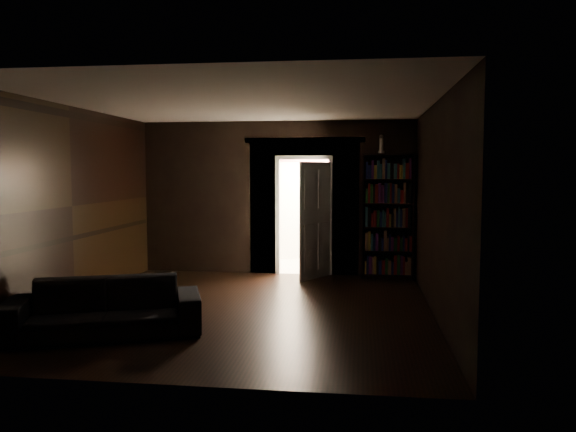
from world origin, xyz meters
name	(u,v)px	position (x,y,z in m)	size (l,w,h in m)	color
ground	(247,310)	(0.00, 0.00, 0.00)	(5.50, 5.50, 0.00)	black
room_walls	(260,185)	(-0.01, 1.07, 1.68)	(5.02, 5.61, 2.84)	black
kitchen_alcove	(310,205)	(0.50, 3.87, 1.21)	(2.20, 1.80, 2.60)	beige
sofa	(105,299)	(-1.40, -1.35, 0.42)	(2.17, 0.94, 0.83)	black
bookshelf	(387,216)	(2.00, 2.59, 1.10)	(0.90, 0.32, 2.20)	black
refrigerator	(334,223)	(0.99, 4.11, 0.82)	(0.74, 0.68, 1.65)	white
door	(315,221)	(0.74, 2.37, 1.02)	(0.85, 0.05, 2.05)	silver
figurine	(381,144)	(1.88, 2.54, 2.36)	(0.11, 0.11, 0.32)	white
bottles	(331,176)	(0.92, 4.00, 1.79)	(0.68, 0.08, 0.28)	black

